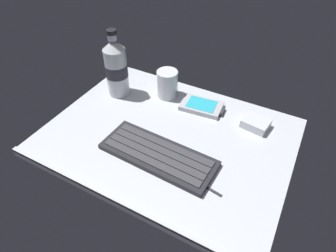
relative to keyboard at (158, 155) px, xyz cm
name	(u,v)px	position (x,y,z in cm)	size (l,w,h in cm)	color
ground_plane	(168,137)	(-1.70, 8.07, -1.79)	(64.00, 48.00, 2.80)	silver
keyboard	(158,155)	(0.00, 0.00, 0.00)	(29.47, 12.30, 1.70)	#232328
handheld_device	(202,106)	(1.74, 23.11, -0.08)	(13.27, 8.66, 1.50)	#B7BABF
juice_cup	(167,85)	(-10.42, 23.94, 3.10)	(6.40, 6.40, 8.50)	silver
water_bottle	(116,68)	(-24.43, 17.87, 8.20)	(6.73, 6.73, 20.80)	silver
charger_block	(256,123)	(18.00, 22.44, 0.39)	(7.00, 5.60, 2.40)	silver
stylus_pen	(203,185)	(13.30, -2.70, -0.46)	(0.70, 0.70, 9.50)	#26262B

